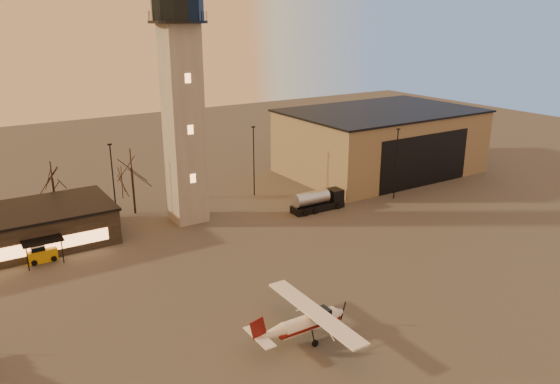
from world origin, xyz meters
name	(u,v)px	position (x,y,z in m)	size (l,w,h in m)	color
ground	(334,327)	(0.00, 0.00, 0.00)	(220.00, 220.00, 0.00)	#403E3B
control_tower	(182,91)	(0.00, 30.00, 16.33)	(6.80, 6.80, 32.60)	gray
hangar	(380,141)	(36.00, 33.98, 5.15)	(30.60, 20.60, 10.30)	#837056
light_poles	(187,176)	(0.50, 31.00, 5.41)	(58.50, 12.25, 10.14)	black
tree_row	(55,174)	(-13.70, 39.16, 5.94)	(37.20, 9.20, 8.80)	black
cessna_front	(310,325)	(-2.52, -0.12, 1.11)	(9.31, 11.77, 3.26)	white
fuel_truck	(317,202)	(15.97, 24.00, 1.10)	(7.54, 2.58, 2.78)	black
service_cart	(42,255)	(-18.13, 27.00, 0.70)	(2.92, 1.87, 1.85)	#E0A40D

